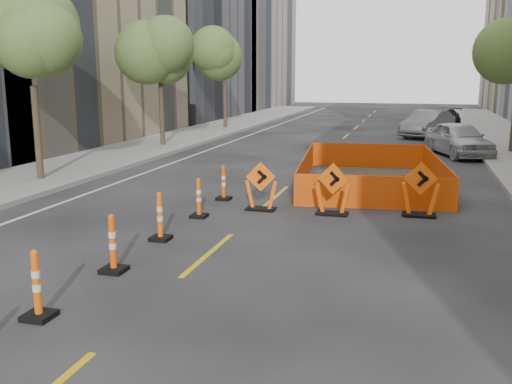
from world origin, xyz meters
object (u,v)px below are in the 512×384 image
(chevron_sign_left, at_px, (261,186))
(parked_car_mid, at_px, (427,124))
(parked_car_near, at_px, (459,139))
(parked_car_far, at_px, (441,119))
(channelizer_6, at_px, (224,183))
(chevron_sign_right, at_px, (420,189))
(channelizer_2, at_px, (37,284))
(channelizer_5, at_px, (199,198))
(channelizer_4, at_px, (160,216))
(channelizer_3, at_px, (113,243))
(chevron_sign_center, at_px, (333,189))

(chevron_sign_left, relative_size, parked_car_mid, 0.28)
(parked_car_near, bearing_deg, parked_car_far, 71.85)
(channelizer_6, height_order, chevron_sign_left, chevron_sign_left)
(parked_car_far, bearing_deg, chevron_sign_right, -76.03)
(channelizer_2, xyz_separation_m, parked_car_far, (7.05, 34.09, 0.14))
(channelizer_5, xyz_separation_m, parked_car_mid, (6.03, 22.01, 0.26))
(channelizer_2, xyz_separation_m, channelizer_4, (-0.01, 4.39, -0.00))
(channelizer_4, height_order, parked_car_far, parked_car_far)
(chevron_sign_left, distance_m, parked_car_near, 14.07)
(channelizer_5, relative_size, parked_car_near, 0.23)
(channelizer_2, relative_size, parked_car_mid, 0.23)
(channelizer_5, height_order, parked_car_far, parked_car_far)
(parked_car_near, bearing_deg, chevron_sign_left, -134.46)
(channelizer_3, distance_m, chevron_sign_center, 6.54)
(channelizer_4, xyz_separation_m, channelizer_6, (0.02, 4.39, -0.03))
(channelizer_3, relative_size, parked_car_far, 0.24)
(channelizer_4, relative_size, chevron_sign_right, 0.76)
(chevron_sign_left, distance_m, parked_car_mid, 21.31)
(channelizer_4, relative_size, parked_car_far, 0.23)
(channelizer_5, xyz_separation_m, channelizer_6, (-0.06, 2.20, 0.00))
(channelizer_2, distance_m, chevron_sign_left, 7.94)
(chevron_sign_right, bearing_deg, channelizer_5, -173.25)
(channelizer_4, height_order, chevron_sign_center, chevron_sign_center)
(channelizer_5, bearing_deg, channelizer_4, -92.07)
(channelizer_6, height_order, parked_car_near, parked_car_near)
(channelizer_6, distance_m, parked_car_near, 13.89)
(channelizer_6, xyz_separation_m, chevron_sign_center, (3.39, -0.97, 0.18))
(channelizer_6, bearing_deg, channelizer_2, -90.06)
(channelizer_5, bearing_deg, parked_car_far, 75.76)
(channelizer_3, height_order, channelizer_5, channelizer_3)
(chevron_sign_left, bearing_deg, parked_car_near, 45.83)
(parked_car_mid, bearing_deg, channelizer_5, -82.64)
(channelizer_4, distance_m, channelizer_5, 2.20)
(channelizer_4, bearing_deg, parked_car_mid, 75.84)
(channelizer_6, xyz_separation_m, chevron_sign_left, (1.41, -0.97, 0.15))
(channelizer_6, distance_m, chevron_sign_center, 3.53)
(channelizer_2, distance_m, chevron_sign_center, 8.52)
(chevron_sign_center, bearing_deg, channelizer_3, -108.95)
(channelizer_2, bearing_deg, chevron_sign_center, 66.50)
(chevron_sign_center, distance_m, parked_car_mid, 20.96)
(chevron_sign_right, distance_m, parked_car_near, 12.43)
(channelizer_2, distance_m, parked_car_mid, 29.24)
(parked_car_near, bearing_deg, chevron_sign_right, -117.50)
(channelizer_2, relative_size, channelizer_4, 1.00)
(channelizer_2, height_order, parked_car_near, parked_car_near)
(chevron_sign_right, bearing_deg, chevron_sign_left, 176.07)
(chevron_sign_right, height_order, parked_car_near, parked_car_near)
(channelizer_4, distance_m, parked_car_mid, 24.96)
(chevron_sign_center, relative_size, parked_car_mid, 0.29)
(parked_car_near, height_order, parked_car_mid, parked_car_mid)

